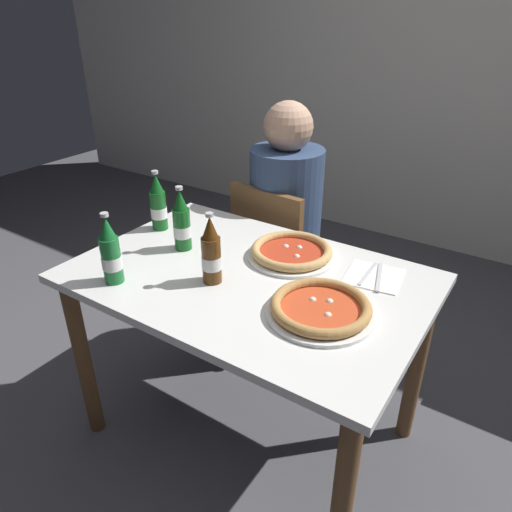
% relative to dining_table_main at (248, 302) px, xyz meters
% --- Properties ---
extents(ground_plane, '(8.00, 8.00, 0.00)m').
position_rel_dining_table_main_xyz_m(ground_plane, '(0.00, 0.00, -0.64)').
color(ground_plane, '#4C4C51').
extents(back_wall_tiled, '(7.00, 0.10, 2.60)m').
position_rel_dining_table_main_xyz_m(back_wall_tiled, '(0.00, 2.20, 0.66)').
color(back_wall_tiled, silver).
rests_on(back_wall_tiled, ground_plane).
extents(dining_table_main, '(1.20, 0.80, 0.75)m').
position_rel_dining_table_main_xyz_m(dining_table_main, '(0.00, 0.00, 0.00)').
color(dining_table_main, silver).
rests_on(dining_table_main, ground_plane).
extents(chair_behind_table, '(0.43, 0.43, 0.85)m').
position_rel_dining_table_main_xyz_m(chair_behind_table, '(-0.24, 0.61, -0.15)').
color(chair_behind_table, brown).
rests_on(chair_behind_table, ground_plane).
extents(diner_seated, '(0.34, 0.34, 1.21)m').
position_rel_dining_table_main_xyz_m(diner_seated, '(-0.24, 0.66, -0.05)').
color(diner_seated, '#2D3342').
rests_on(diner_seated, ground_plane).
extents(pizza_margherita_near, '(0.33, 0.33, 0.04)m').
position_rel_dining_table_main_xyz_m(pizza_margherita_near, '(0.31, -0.07, 0.13)').
color(pizza_margherita_near, white).
rests_on(pizza_margherita_near, dining_table_main).
extents(pizza_marinara_far, '(0.32, 0.32, 0.04)m').
position_rel_dining_table_main_xyz_m(pizza_marinara_far, '(0.06, 0.19, 0.13)').
color(pizza_marinara_far, white).
rests_on(pizza_marinara_far, dining_table_main).
extents(beer_bottle_left, '(0.07, 0.07, 0.25)m').
position_rel_dining_table_main_xyz_m(beer_bottle_left, '(-0.35, -0.28, 0.22)').
color(beer_bottle_left, '#196B2D').
rests_on(beer_bottle_left, dining_table_main).
extents(beer_bottle_center, '(0.07, 0.07, 0.25)m').
position_rel_dining_table_main_xyz_m(beer_bottle_center, '(-0.07, -0.10, 0.22)').
color(beer_bottle_center, '#512D0F').
rests_on(beer_bottle_center, dining_table_main).
extents(beer_bottle_right, '(0.07, 0.07, 0.25)m').
position_rel_dining_table_main_xyz_m(beer_bottle_right, '(-0.32, 0.03, 0.22)').
color(beer_bottle_right, '#14591E').
rests_on(beer_bottle_right, dining_table_main).
extents(beer_bottle_extra, '(0.07, 0.07, 0.25)m').
position_rel_dining_table_main_xyz_m(beer_bottle_extra, '(-0.52, 0.11, 0.22)').
color(beer_bottle_extra, '#14591E').
rests_on(beer_bottle_extra, dining_table_main).
extents(napkin_with_cutlery, '(0.20, 0.20, 0.01)m').
position_rel_dining_table_main_xyz_m(napkin_with_cutlery, '(0.37, 0.22, 0.12)').
color(napkin_with_cutlery, white).
rests_on(napkin_with_cutlery, dining_table_main).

